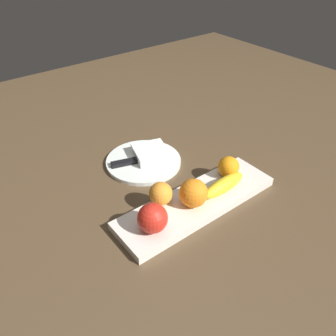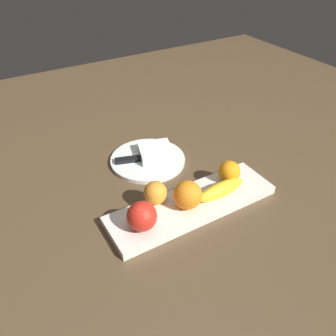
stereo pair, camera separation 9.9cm
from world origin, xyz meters
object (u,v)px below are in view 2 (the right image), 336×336
orange_center (155,193)px  dinner_plate (148,160)px  orange_near_apple (229,171)px  knife (134,159)px  fruit_tray (192,205)px  orange_near_banana (188,195)px  banana (221,189)px  folded_napkin (156,152)px  apple (142,216)px

orange_center → dinner_plate: size_ratio=0.26×
orange_near_apple → orange_center: 0.23m
knife → orange_center: bearing=-83.4°
orange_near_apple → orange_center: same height
fruit_tray → orange_near_banana: 0.05m
orange_near_banana → fruit_tray: bearing=19.6°
fruit_tray → orange_center: (-0.09, 0.05, 0.04)m
fruit_tray → banana: banana is taller
orange_near_banana → dinner_plate: 0.27m
folded_napkin → apple: bearing=-124.7°
orange_center → folded_napkin: (0.11, 0.21, -0.03)m
orange_center → folded_napkin: size_ratio=0.58×
fruit_tray → orange_near_banana: orange_near_banana is taller
banana → knife: size_ratio=0.86×
apple → orange_near_apple: apple is taller
dinner_plate → knife: knife is taller
dinner_plate → knife: bearing=166.4°
apple → dinner_plate: (0.16, 0.27, -0.05)m
fruit_tray → dinner_plate: (0.00, 0.25, -0.01)m
orange_near_apple → dinner_plate: size_ratio=0.26×
orange_center → orange_near_banana: bearing=-41.5°
dinner_plate → banana: bearing=-73.7°
orange_near_apple → apple: bearing=-172.4°
dinner_plate → knife: (-0.04, 0.01, 0.01)m
banana → orange_near_apple: (0.06, 0.04, 0.01)m
orange_near_apple → knife: 0.31m
orange_near_apple → orange_center: bearing=173.7°
banana → dinner_plate: banana is taller
banana → dinner_plate: bearing=103.4°
banana → folded_napkin: (-0.05, 0.27, -0.02)m
orange_near_apple → fruit_tray: bearing=-170.5°
folded_napkin → orange_near_banana: bearing=-101.1°
banana → orange_center: bearing=155.2°
apple → knife: size_ratio=0.42×
banana → orange_center: 0.18m
banana → folded_napkin: banana is taller
banana → knife: bearing=110.5°
orange_near_banana → folded_napkin: orange_near_banana is taller
orange_near_banana → orange_center: size_ratio=1.21×
apple → knife: 0.31m
apple → folded_napkin: size_ratio=0.69×
orange_near_banana → dinner_plate: (0.02, 0.26, -0.06)m
orange_near_apple → dinner_plate: (-0.14, 0.23, -0.05)m
banana → dinner_plate: (-0.08, 0.27, -0.04)m
orange_near_banana → folded_napkin: 0.27m
orange_near_apple → dinner_plate: bearing=121.3°
orange_near_apple → orange_center: size_ratio=0.99×
folded_napkin → knife: 0.07m
banana → folded_napkin: size_ratio=1.41×
banana → apple: bearing=176.8°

